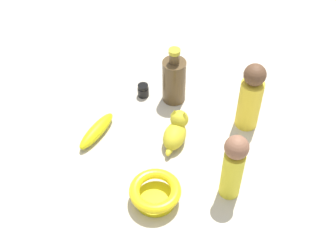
% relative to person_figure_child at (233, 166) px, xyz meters
% --- Properties ---
extents(ground, '(2.00, 2.00, 0.00)m').
position_rel_person_figure_child_xyz_m(ground, '(0.21, -0.13, -0.12)').
color(ground, '#BCB29E').
extents(person_figure_child, '(0.08, 0.08, 0.22)m').
position_rel_person_figure_child_xyz_m(person_figure_child, '(0.00, 0.00, 0.00)').
color(person_figure_child, yellow).
rests_on(person_figure_child, ground).
extents(nail_polish_jar, '(0.04, 0.04, 0.04)m').
position_rel_person_figure_child_xyz_m(nail_polish_jar, '(0.34, -0.31, -0.09)').
color(nail_polish_jar, black).
rests_on(nail_polish_jar, ground).
extents(banana, '(0.08, 0.17, 0.04)m').
position_rel_person_figure_child_xyz_m(banana, '(0.42, -0.10, -0.09)').
color(banana, yellow).
rests_on(banana, ground).
extents(person_figure_adult, '(0.08, 0.08, 0.23)m').
position_rel_person_figure_child_xyz_m(person_figure_adult, '(-0.01, -0.27, -0.00)').
color(person_figure_adult, yellow).
rests_on(person_figure_adult, ground).
extents(bowl, '(0.14, 0.14, 0.06)m').
position_rel_person_figure_child_xyz_m(bowl, '(0.19, 0.08, -0.08)').
color(bowl, gold).
rests_on(bowl, ground).
extents(cat_figurine, '(0.07, 0.14, 0.10)m').
position_rel_person_figure_child_xyz_m(cat_figurine, '(0.19, -0.14, -0.07)').
color(cat_figurine, gold).
rests_on(cat_figurine, ground).
extents(bottle_tall, '(0.08, 0.08, 0.20)m').
position_rel_person_figure_child_xyz_m(bottle_tall, '(0.24, -0.32, -0.03)').
color(bottle_tall, brown).
rests_on(bottle_tall, ground).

